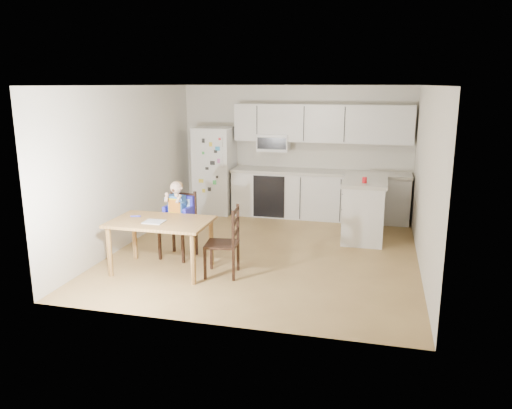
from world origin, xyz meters
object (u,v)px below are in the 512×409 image
Objects in this scene: kitchen_island at (364,208)px; dining_table at (161,227)px; red_cup at (365,180)px; chair_side at (229,237)px; chair_booster at (179,211)px; refrigerator at (215,170)px.

kitchen_island reaches higher than dining_table.
red_cup is at bearing -90.65° from kitchen_island.
chair_booster is at bearing -127.44° from chair_side.
kitchen_island is at bearing 136.12° from chair_side.
kitchen_island is 1.17× the size of chair_booster.
chair_side is (0.94, -0.56, -0.16)m from chair_booster.
chair_side is (-1.68, -1.85, -0.51)m from red_cup.
kitchen_island is at bearing 41.01° from dining_table.
refrigerator is at bearing 154.89° from red_cup.
chair_side is at bearing -22.61° from chair_booster.
refrigerator is 1.79× the size of chair_side.
dining_table is at bearing -84.29° from refrigerator.
chair_booster is at bearing -82.84° from refrigerator.
red_cup is 2.55m from chair_side.
red_cup reaches higher than kitchen_island.
red_cup is 3.27m from dining_table.
kitchen_island is 3.49m from dining_table.
refrigerator is 3.27m from red_cup.
dining_table is (-2.63, -1.91, -0.42)m from red_cup.
chair_booster is 1.10m from chair_side.
dining_table is at bearing -82.54° from chair_booster.
dining_table is at bearing -138.99° from kitchen_island.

